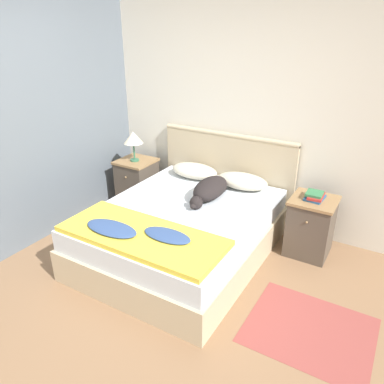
{
  "coord_description": "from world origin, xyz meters",
  "views": [
    {
      "loc": [
        1.63,
        -1.73,
        2.21
      ],
      "look_at": [
        -0.13,
        1.24,
        0.63
      ],
      "focal_mm": 35.0,
      "sensor_mm": 36.0,
      "label": 1
    }
  ],
  "objects_px": {
    "pillow_left": "(194,171)",
    "book_stack": "(315,196)",
    "table_lamp": "(133,138)",
    "dog": "(210,189)",
    "bed": "(182,232)",
    "nightstand_left": "(137,183)",
    "pillow_right": "(242,181)",
    "nightstand_right": "(310,226)"
  },
  "relations": [
    {
      "from": "dog",
      "to": "book_stack",
      "type": "height_order",
      "value": "dog"
    },
    {
      "from": "nightstand_left",
      "to": "dog",
      "type": "xyz_separation_m",
      "value": [
        1.24,
        -0.34,
        0.32
      ]
    },
    {
      "from": "nightstand_left",
      "to": "book_stack",
      "type": "distance_m",
      "value": 2.25
    },
    {
      "from": "nightstand_left",
      "to": "pillow_right",
      "type": "relative_size",
      "value": 1.07
    },
    {
      "from": "nightstand_left",
      "to": "book_stack",
      "type": "relative_size",
      "value": 2.61
    },
    {
      "from": "nightstand_left",
      "to": "book_stack",
      "type": "xyz_separation_m",
      "value": [
        2.22,
        0.01,
        0.34
      ]
    },
    {
      "from": "bed",
      "to": "table_lamp",
      "type": "distance_m",
      "value": 1.45
    },
    {
      "from": "dog",
      "to": "book_stack",
      "type": "relative_size",
      "value": 3.12
    },
    {
      "from": "dog",
      "to": "book_stack",
      "type": "xyz_separation_m",
      "value": [
        0.99,
        0.35,
        0.02
      ]
    },
    {
      "from": "bed",
      "to": "nightstand_right",
      "type": "bearing_deg",
      "value": 31.71
    },
    {
      "from": "pillow_left",
      "to": "nightstand_left",
      "type": "bearing_deg",
      "value": -173.97
    },
    {
      "from": "bed",
      "to": "book_stack",
      "type": "xyz_separation_m",
      "value": [
        1.11,
        0.7,
        0.39
      ]
    },
    {
      "from": "dog",
      "to": "table_lamp",
      "type": "bearing_deg",
      "value": 165.67
    },
    {
      "from": "pillow_left",
      "to": "table_lamp",
      "type": "distance_m",
      "value": 0.87
    },
    {
      "from": "pillow_right",
      "to": "book_stack",
      "type": "height_order",
      "value": "same"
    },
    {
      "from": "nightstand_right",
      "to": "dog",
      "type": "height_order",
      "value": "dog"
    },
    {
      "from": "pillow_left",
      "to": "pillow_right",
      "type": "bearing_deg",
      "value": 0.0
    },
    {
      "from": "bed",
      "to": "pillow_right",
      "type": "xyz_separation_m",
      "value": [
        0.31,
        0.77,
        0.35
      ]
    },
    {
      "from": "table_lamp",
      "to": "dog",
      "type": "bearing_deg",
      "value": -14.33
    },
    {
      "from": "nightstand_right",
      "to": "nightstand_left",
      "type": "bearing_deg",
      "value": 180.0
    },
    {
      "from": "bed",
      "to": "nightstand_right",
      "type": "height_order",
      "value": "nightstand_right"
    },
    {
      "from": "nightstand_left",
      "to": "pillow_left",
      "type": "bearing_deg",
      "value": 6.03
    },
    {
      "from": "book_stack",
      "to": "table_lamp",
      "type": "bearing_deg",
      "value": -179.23
    },
    {
      "from": "bed",
      "to": "pillow_right",
      "type": "height_order",
      "value": "pillow_right"
    },
    {
      "from": "bed",
      "to": "nightstand_right",
      "type": "relative_size",
      "value": 3.22
    },
    {
      "from": "book_stack",
      "to": "dog",
      "type": "bearing_deg",
      "value": -160.68
    },
    {
      "from": "bed",
      "to": "dog",
      "type": "xyz_separation_m",
      "value": [
        0.12,
        0.35,
        0.37
      ]
    },
    {
      "from": "dog",
      "to": "bed",
      "type": "bearing_deg",
      "value": -109.62
    },
    {
      "from": "bed",
      "to": "pillow_left",
      "type": "distance_m",
      "value": 0.9
    },
    {
      "from": "nightstand_left",
      "to": "pillow_right",
      "type": "bearing_deg",
      "value": 3.44
    },
    {
      "from": "nightstand_right",
      "to": "table_lamp",
      "type": "height_order",
      "value": "table_lamp"
    },
    {
      "from": "pillow_left",
      "to": "book_stack",
      "type": "xyz_separation_m",
      "value": [
        1.42,
        -0.08,
        0.04
      ]
    },
    {
      "from": "nightstand_left",
      "to": "dog",
      "type": "bearing_deg",
      "value": -15.24
    },
    {
      "from": "nightstand_right",
      "to": "pillow_right",
      "type": "xyz_separation_m",
      "value": [
        -0.81,
        0.09,
        0.29
      ]
    },
    {
      "from": "pillow_left",
      "to": "pillow_right",
      "type": "distance_m",
      "value": 0.61
    },
    {
      "from": "pillow_left",
      "to": "table_lamp",
      "type": "bearing_deg",
      "value": -172.49
    },
    {
      "from": "pillow_right",
      "to": "book_stack",
      "type": "distance_m",
      "value": 0.81
    },
    {
      "from": "bed",
      "to": "book_stack",
      "type": "relative_size",
      "value": 8.42
    },
    {
      "from": "book_stack",
      "to": "table_lamp",
      "type": "relative_size",
      "value": 0.63
    },
    {
      "from": "nightstand_left",
      "to": "table_lamp",
      "type": "distance_m",
      "value": 0.6
    },
    {
      "from": "dog",
      "to": "nightstand_right",
      "type": "bearing_deg",
      "value": 18.85
    },
    {
      "from": "nightstand_left",
      "to": "nightstand_right",
      "type": "height_order",
      "value": "same"
    }
  ]
}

